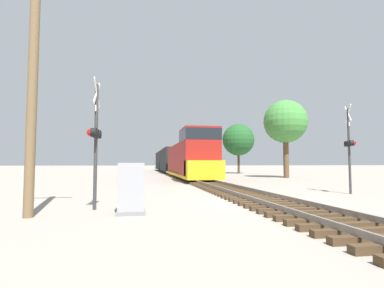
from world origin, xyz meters
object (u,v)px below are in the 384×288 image
at_px(utility_pole, 33,78).
at_px(tree_mid_background, 238,140).
at_px(crossing_signal_near, 95,136).
at_px(crossing_signal_far, 350,145).
at_px(freight_train, 173,160).
at_px(tree_far_right, 285,122).
at_px(relay_cabinet, 131,189).

height_order(utility_pole, tree_mid_background, utility_pole).
xyz_separation_m(crossing_signal_near, crossing_signal_far, (12.25, 3.20, 0.03)).
xyz_separation_m(freight_train, crossing_signal_near, (-6.45, -35.73, 0.48)).
relative_size(crossing_signal_near, utility_pole, 0.56).
distance_m(utility_pole, tree_far_right, 28.02).
xyz_separation_m(crossing_signal_far, tree_mid_background, (4.16, 30.25, 2.65)).
bearing_deg(utility_pole, freight_train, 77.65).
height_order(utility_pole, tree_far_right, tree_far_right).
bearing_deg(relay_cabinet, tree_mid_background, 66.38).
distance_m(crossing_signal_near, tree_mid_background, 37.36).
bearing_deg(crossing_signal_near, freight_train, 173.94).
height_order(crossing_signal_near, tree_far_right, tree_far_right).
bearing_deg(freight_train, tree_far_right, -56.72).
relative_size(crossing_signal_near, tree_far_right, 0.53).
bearing_deg(crossing_signal_far, utility_pole, 126.57).
xyz_separation_m(freight_train, tree_mid_background, (9.96, -2.28, 3.16)).
bearing_deg(utility_pole, crossing_signal_far, 17.67).
bearing_deg(relay_cabinet, tree_far_right, 52.60).
bearing_deg(tree_mid_background, crossing_signal_near, -116.13).
distance_m(crossing_signal_near, crossing_signal_far, 12.66).
height_order(crossing_signal_far, tree_mid_background, tree_mid_background).
bearing_deg(utility_pole, relay_cabinet, 1.51).
height_order(relay_cabinet, tree_far_right, tree_far_right).
bearing_deg(crossing_signal_far, tree_mid_background, 11.07).
height_order(freight_train, relay_cabinet, freight_train).
relative_size(crossing_signal_far, relay_cabinet, 2.91).
distance_m(utility_pole, tree_mid_background, 39.11).
relative_size(crossing_signal_near, crossing_signal_far, 0.97).
height_order(crossing_signal_near, relay_cabinet, crossing_signal_near).
bearing_deg(relay_cabinet, freight_train, 82.02).
height_order(freight_train, tree_far_right, tree_far_right).
bearing_deg(freight_train, crossing_signal_far, -79.89).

